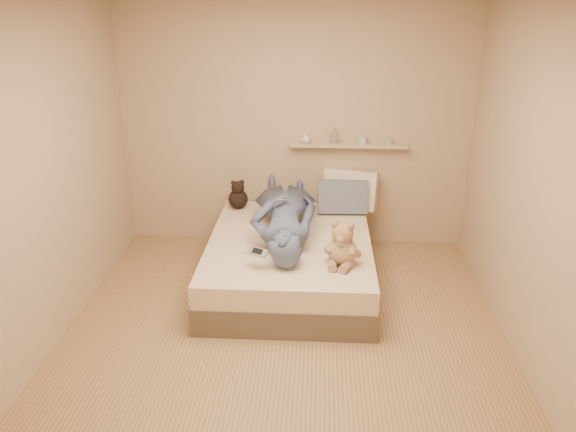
# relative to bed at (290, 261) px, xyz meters

# --- Properties ---
(room) EXTENTS (3.80, 3.80, 3.80)m
(room) POSITION_rel_bed_xyz_m (0.00, -0.93, 1.08)
(room) COLOR #9F7B52
(room) RESTS_ON ground
(bed) EXTENTS (1.50, 1.90, 0.45)m
(bed) POSITION_rel_bed_xyz_m (0.00, 0.00, 0.00)
(bed) COLOR brown
(bed) RESTS_ON floor
(game_console) EXTENTS (0.19, 0.14, 0.06)m
(game_console) POSITION_rel_bed_xyz_m (-0.23, -0.58, 0.38)
(game_console) COLOR #B0B3B7
(game_console) RESTS_ON bed
(teddy_bear) EXTENTS (0.32, 0.33, 0.40)m
(teddy_bear) POSITION_rel_bed_xyz_m (0.46, -0.48, 0.39)
(teddy_bear) COLOR tan
(teddy_bear) RESTS_ON bed
(dark_plush) EXTENTS (0.20, 0.20, 0.31)m
(dark_plush) POSITION_rel_bed_xyz_m (-0.58, 0.74, 0.36)
(dark_plush) COLOR black
(dark_plush) RESTS_ON bed
(pillow_cream) EXTENTS (0.60, 0.38, 0.43)m
(pillow_cream) POSITION_rel_bed_xyz_m (0.59, 0.83, 0.43)
(pillow_cream) COLOR beige
(pillow_cream) RESTS_ON bed
(pillow_grey) EXTENTS (0.51, 0.25, 0.37)m
(pillow_grey) POSITION_rel_bed_xyz_m (0.50, 0.69, 0.40)
(pillow_grey) COLOR slate
(pillow_grey) RESTS_ON bed
(person) EXTENTS (0.71, 1.72, 0.40)m
(person) POSITION_rel_bed_xyz_m (-0.06, 0.17, 0.43)
(person) COLOR #4B5877
(person) RESTS_ON bed
(wall_shelf) EXTENTS (1.20, 0.12, 0.03)m
(wall_shelf) POSITION_rel_bed_xyz_m (0.55, 0.91, 0.88)
(wall_shelf) COLOR tan
(wall_shelf) RESTS_ON wall_back
(shelf_bottles) EXTENTS (0.94, 0.13, 0.17)m
(shelf_bottles) POSITION_rel_bed_xyz_m (0.38, 0.91, 0.95)
(shelf_bottles) COLOR silver
(shelf_bottles) RESTS_ON wall_shelf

